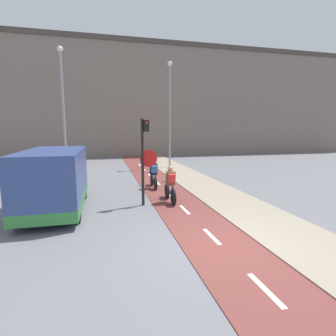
{
  "coord_description": "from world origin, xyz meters",
  "views": [
    {
      "loc": [
        -2.82,
        -5.9,
        2.97
      ],
      "look_at": [
        0.0,
        5.6,
        1.2
      ],
      "focal_mm": 28.0,
      "sensor_mm": 36.0,
      "label": 1
    }
  ],
  "objects_px": {
    "street_lamp_far": "(63,100)",
    "van": "(55,181)",
    "cyclist_near": "(170,185)",
    "cyclist_far": "(154,174)",
    "street_lamp_sidewalk": "(170,105)",
    "traffic_light_pole": "(145,153)"
  },
  "relations": [
    {
      "from": "cyclist_far",
      "to": "van",
      "type": "height_order",
      "value": "van"
    },
    {
      "from": "street_lamp_far",
      "to": "van",
      "type": "distance_m",
      "value": 8.95
    },
    {
      "from": "traffic_light_pole",
      "to": "van",
      "type": "bearing_deg",
      "value": 177.7
    },
    {
      "from": "traffic_light_pole",
      "to": "cyclist_far",
      "type": "relative_size",
      "value": 2.04
    },
    {
      "from": "street_lamp_far",
      "to": "traffic_light_pole",
      "type": "bearing_deg",
      "value": -64.51
    },
    {
      "from": "traffic_light_pole",
      "to": "street_lamp_far",
      "type": "bearing_deg",
      "value": 115.49
    },
    {
      "from": "street_lamp_sidewalk",
      "to": "cyclist_near",
      "type": "xyz_separation_m",
      "value": [
        -2.37,
        -9.52,
        -4.03
      ]
    },
    {
      "from": "traffic_light_pole",
      "to": "street_lamp_sidewalk",
      "type": "xyz_separation_m",
      "value": [
        3.43,
        9.7,
        2.68
      ]
    },
    {
      "from": "street_lamp_sidewalk",
      "to": "cyclist_far",
      "type": "relative_size",
      "value": 4.81
    },
    {
      "from": "street_lamp_far",
      "to": "van",
      "type": "height_order",
      "value": "street_lamp_far"
    },
    {
      "from": "cyclist_far",
      "to": "street_lamp_sidewalk",
      "type": "bearing_deg",
      "value": 69.48
    },
    {
      "from": "street_lamp_far",
      "to": "street_lamp_sidewalk",
      "type": "xyz_separation_m",
      "value": [
        7.37,
        1.46,
        -0.07
      ]
    },
    {
      "from": "van",
      "to": "traffic_light_pole",
      "type": "bearing_deg",
      "value": -2.3
    },
    {
      "from": "traffic_light_pole",
      "to": "van",
      "type": "xyz_separation_m",
      "value": [
        -3.27,
        0.13,
        -0.97
      ]
    },
    {
      "from": "cyclist_near",
      "to": "van",
      "type": "height_order",
      "value": "van"
    },
    {
      "from": "street_lamp_far",
      "to": "cyclist_far",
      "type": "distance_m",
      "value": 8.29
    },
    {
      "from": "cyclist_near",
      "to": "cyclist_far",
      "type": "relative_size",
      "value": 1.05
    },
    {
      "from": "street_lamp_sidewalk",
      "to": "cyclist_far",
      "type": "height_order",
      "value": "street_lamp_sidewalk"
    },
    {
      "from": "street_lamp_sidewalk",
      "to": "van",
      "type": "distance_m",
      "value": 12.24
    },
    {
      "from": "cyclist_far",
      "to": "van",
      "type": "bearing_deg",
      "value": -146.38
    },
    {
      "from": "street_lamp_far",
      "to": "cyclist_near",
      "type": "xyz_separation_m",
      "value": [
        5.0,
        -8.06,
        -4.1
      ]
    },
    {
      "from": "cyclist_near",
      "to": "van",
      "type": "distance_m",
      "value": 4.36
    }
  ]
}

